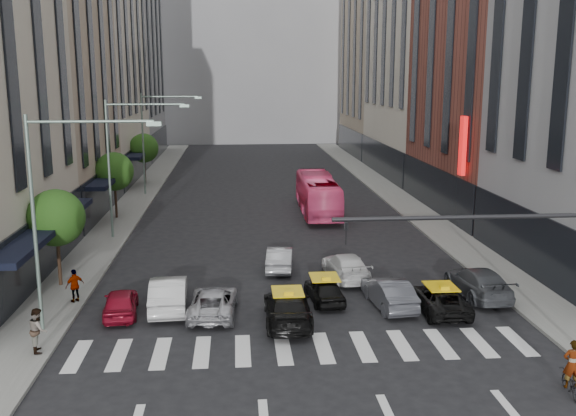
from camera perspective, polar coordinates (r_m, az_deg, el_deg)
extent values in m
plane|color=black|center=(24.78, 2.21, -13.75)|extent=(160.00, 160.00, 0.00)
cube|color=slate|center=(53.98, -13.93, 0.02)|extent=(3.00, 96.00, 0.15)
cube|color=slate|center=(55.15, 10.37, 0.42)|extent=(3.00, 96.00, 0.15)
cube|color=tan|center=(52.22, -21.04, 12.40)|extent=(8.00, 16.00, 24.00)
cube|color=beige|center=(70.08, -17.19, 17.18)|extent=(8.00, 20.00, 36.00)
cube|color=gray|center=(88.48, -14.40, 14.12)|extent=(8.00, 18.00, 30.00)
cube|color=brown|center=(53.09, 17.67, 13.67)|extent=(8.00, 18.00, 26.00)
cube|color=tan|center=(89.49, 8.29, 13.68)|extent=(8.00, 18.00, 28.00)
cube|color=gray|center=(107.51, -3.34, 15.55)|extent=(30.00, 10.00, 36.00)
cylinder|color=black|center=(34.62, -19.72, -3.95)|extent=(0.18, 0.18, 3.15)
sphere|color=#144012|center=(34.18, -19.94, -0.82)|extent=(2.88, 2.88, 2.88)
cylinder|color=black|center=(49.86, -15.07, 0.95)|extent=(0.18, 0.18, 3.15)
sphere|color=#144012|center=(49.55, -15.19, 3.15)|extent=(2.88, 2.88, 2.88)
cylinder|color=black|center=(65.46, -12.62, 3.54)|extent=(0.18, 0.18, 3.15)
sphere|color=#144012|center=(65.22, -12.70, 5.22)|extent=(2.88, 2.88, 2.88)
cylinder|color=gray|center=(28.12, -21.63, -1.45)|extent=(0.16, 0.16, 9.00)
cylinder|color=gray|center=(26.90, -17.16, 7.35)|extent=(5.00, 0.12, 0.12)
cube|color=gray|center=(26.48, -11.82, 7.34)|extent=(0.60, 0.25, 0.18)
cylinder|color=gray|center=(43.43, -15.62, 3.30)|extent=(0.16, 0.16, 9.00)
cylinder|color=gray|center=(42.64, -12.59, 8.98)|extent=(5.00, 0.12, 0.12)
cube|color=gray|center=(42.38, -9.20, 8.96)|extent=(0.60, 0.25, 0.18)
cylinder|color=gray|center=(59.10, -12.75, 5.55)|extent=(0.16, 0.16, 9.00)
cylinder|color=gray|center=(58.53, -10.48, 9.71)|extent=(5.00, 0.12, 0.12)
cube|color=gray|center=(58.34, -8.00, 9.69)|extent=(0.60, 0.25, 0.18)
cylinder|color=black|center=(23.27, 16.20, -0.79)|extent=(10.00, 0.16, 0.16)
imported|color=black|center=(22.19, 5.19, -2.28)|extent=(0.13, 0.16, 0.80)
cube|color=red|center=(45.16, 15.28, 5.35)|extent=(0.30, 0.70, 4.00)
imported|color=maroon|center=(30.17, -14.65, -8.11)|extent=(1.85, 3.79, 1.24)
imported|color=silver|center=(30.47, -10.57, -7.44)|extent=(1.89, 4.75, 1.54)
imported|color=#ABABB0|center=(29.47, -6.66, -8.28)|extent=(2.30, 4.56, 1.24)
imported|color=black|center=(28.32, -0.04, -8.84)|extent=(2.09, 4.96, 1.43)
imported|color=black|center=(30.92, 3.25, -7.28)|extent=(1.82, 3.71, 1.22)
imported|color=#414249|center=(30.62, 8.96, -7.42)|extent=(1.94, 4.36, 1.39)
imported|color=black|center=(30.48, 13.38, -7.90)|extent=(2.04, 4.31, 1.19)
imported|color=#424449|center=(32.98, 16.53, -6.33)|extent=(2.26, 5.04, 1.44)
imported|color=#A4A4A9|center=(35.91, -0.72, -4.48)|extent=(1.84, 4.11, 1.31)
imported|color=silver|center=(34.51, 5.18, -5.17)|extent=(2.26, 4.77, 1.35)
imported|color=#F84982|center=(50.36, 2.66, 1.21)|extent=(2.72, 10.95, 3.04)
imported|color=black|center=(24.49, 23.81, -14.09)|extent=(0.74, 1.58, 0.80)
imported|color=gray|center=(23.99, 24.06, -11.37)|extent=(0.68, 0.50, 1.72)
imported|color=gray|center=(26.96, -21.33, -10.05)|extent=(0.88, 1.00, 1.74)
imported|color=gray|center=(32.03, -18.42, -6.56)|extent=(0.96, 0.91, 1.59)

